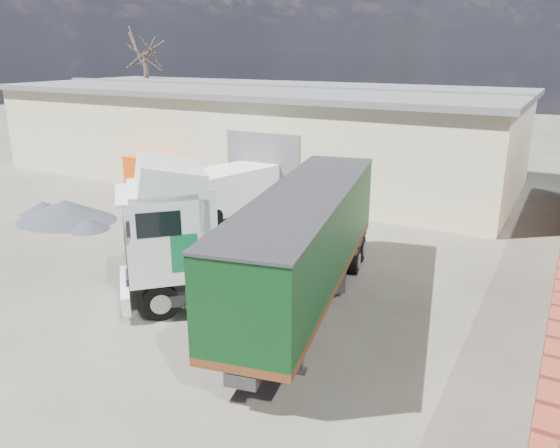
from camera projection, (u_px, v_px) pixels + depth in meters
The scene contains 8 objects.
ground at pixel (163, 285), 17.96m from camera, with size 120.00×120.00×0.00m, color black.
warehouse at pixel (256, 131), 33.25m from camera, with size 30.60×12.60×5.42m.
bare_tree at pixel (144, 42), 40.46m from camera, with size 4.00×4.00×9.60m.
tractor_unit at pixel (195, 241), 16.46m from camera, with size 6.41×6.38×4.47m.
box_trailer at pixel (306, 237), 15.87m from camera, with size 4.40×11.02×3.59m.
panel_van at pixel (227, 191), 25.45m from camera, with size 3.38×5.57×2.12m.
orange_skip at pixel (154, 176), 29.80m from camera, with size 3.06×1.96×1.88m.
gravel_heap at pixel (65, 211), 24.63m from camera, with size 6.15×5.67×0.96m.
Camera 1 is at (11.29, -12.62, 7.42)m, focal length 35.00 mm.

